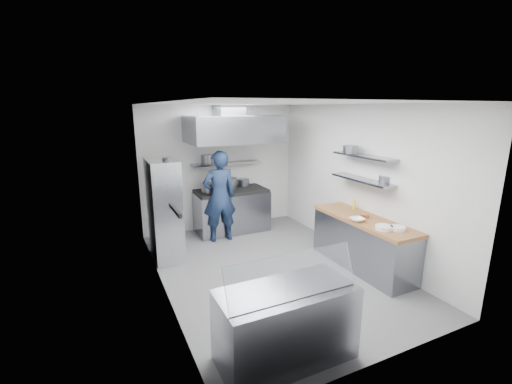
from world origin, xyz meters
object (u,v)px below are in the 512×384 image
display_case (286,325)px  gas_range (232,212)px  wire_rack (164,210)px  chef (220,196)px

display_case → gas_range: bearing=76.7°
gas_range → wire_rack: wire_rack is taller
chef → gas_range: bearing=-132.5°
gas_range → display_case: size_ratio=1.07×
chef → wire_rack: chef is taller
chef → display_case: chef is taller
gas_range → chef: chef is taller
gas_range → chef: 0.79m
chef → display_case: size_ratio=1.27×
chef → wire_rack: (-1.20, -0.39, -0.03)m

